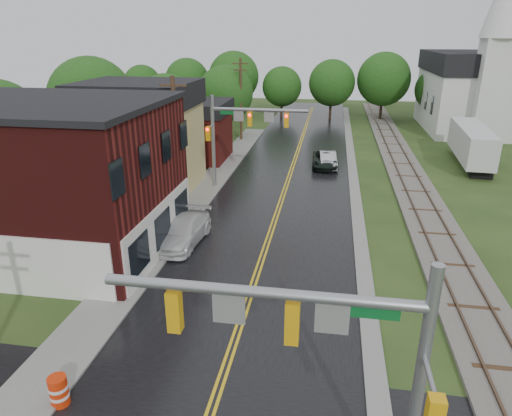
% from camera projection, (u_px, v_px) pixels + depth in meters
% --- Properties ---
extents(main_road, '(10.00, 90.00, 0.02)m').
position_uv_depth(main_road, '(288.00, 179.00, 38.32)').
color(main_road, black).
rests_on(main_road, ground).
extents(curb_right, '(0.80, 70.00, 0.12)m').
position_uv_depth(curb_right, '(352.00, 166.00, 42.09)').
color(curb_right, gray).
rests_on(curb_right, ground).
extents(sidewalk_left, '(2.40, 50.00, 0.12)m').
position_uv_depth(sidewalk_left, '(201.00, 195.00, 34.66)').
color(sidewalk_left, gray).
rests_on(sidewalk_left, ground).
extents(brick_building, '(14.30, 10.30, 8.30)m').
position_uv_depth(brick_building, '(36.00, 177.00, 24.93)').
color(brick_building, '#440F0E').
rests_on(brick_building, ground).
extents(yellow_house, '(8.00, 7.00, 6.40)m').
position_uv_depth(yellow_house, '(142.00, 148.00, 35.17)').
color(yellow_house, tan).
rests_on(yellow_house, ground).
extents(darkred_building, '(7.00, 6.00, 4.40)m').
position_uv_depth(darkred_building, '(190.00, 137.00, 43.66)').
color(darkred_building, '#3F0F0C').
rests_on(darkred_building, ground).
extents(church, '(10.40, 18.40, 20.00)m').
position_uv_depth(church, '(474.00, 83.00, 55.00)').
color(church, silver).
rests_on(church, ground).
extents(railroad, '(3.20, 80.00, 0.30)m').
position_uv_depth(railroad, '(404.00, 167.00, 41.35)').
color(railroad, '#59544C').
rests_on(railroad, ground).
extents(traffic_signal_near, '(7.34, 0.30, 7.20)m').
position_uv_depth(traffic_signal_near, '(325.00, 346.00, 10.22)').
color(traffic_signal_near, gray).
rests_on(traffic_signal_near, ground).
extents(traffic_signal_far, '(7.34, 0.43, 7.20)m').
position_uv_depth(traffic_signal_far, '(240.00, 126.00, 34.30)').
color(traffic_signal_far, gray).
rests_on(traffic_signal_far, ground).
extents(utility_pole_b, '(1.80, 0.28, 9.00)m').
position_uv_depth(utility_pole_b, '(176.00, 142.00, 30.30)').
color(utility_pole_b, '#382616').
rests_on(utility_pole_b, ground).
extents(utility_pole_c, '(1.80, 0.28, 9.00)m').
position_uv_depth(utility_pole_c, '(241.00, 98.00, 50.55)').
color(utility_pole_c, '#382616').
rests_on(utility_pole_c, ground).
extents(tree_left_b, '(7.60, 7.60, 9.69)m').
position_uv_depth(tree_left_b, '(93.00, 102.00, 40.74)').
color(tree_left_b, black).
rests_on(tree_left_b, ground).
extents(tree_left_c, '(6.00, 6.00, 7.65)m').
position_uv_depth(tree_left_c, '(168.00, 104.00, 47.92)').
color(tree_left_c, black).
rests_on(tree_left_c, ground).
extents(tree_left_e, '(6.40, 6.40, 8.16)m').
position_uv_depth(tree_left_e, '(227.00, 95.00, 52.57)').
color(tree_left_e, black).
rests_on(tree_left_e, ground).
extents(suv_dark, '(2.45, 5.02, 1.37)m').
position_uv_depth(suv_dark, '(325.00, 160.00, 41.61)').
color(suv_dark, black).
rests_on(suv_dark, ground).
extents(sedan_silver, '(1.86, 4.30, 1.37)m').
position_uv_depth(sedan_silver, '(328.00, 160.00, 41.56)').
color(sedan_silver, '#B2B2B7').
rests_on(sedan_silver, ground).
extents(pickup_white, '(2.48, 5.30, 1.50)m').
position_uv_depth(pickup_white, '(184.00, 231.00, 26.45)').
color(pickup_white, silver).
rests_on(pickup_white, ground).
extents(semi_trailer, '(3.15, 11.04, 3.52)m').
position_uv_depth(semi_trailer, '(471.00, 143.00, 41.74)').
color(semi_trailer, black).
rests_on(semi_trailer, ground).
extents(construction_barrel, '(0.77, 0.77, 1.09)m').
position_uv_depth(construction_barrel, '(59.00, 391.00, 14.95)').
color(construction_barrel, red).
rests_on(construction_barrel, ground).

